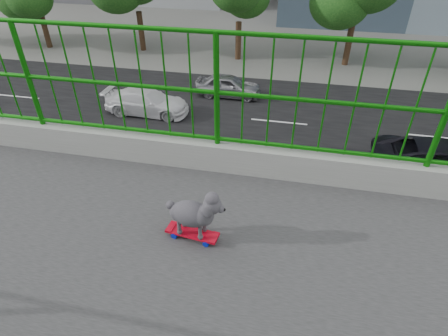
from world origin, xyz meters
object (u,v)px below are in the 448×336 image
Objects in this scene: car_3 at (147,102)px; car_4 at (228,86)px; skateboard at (192,233)px; car_1 at (182,178)px; poodle at (194,212)px; car_0 at (256,252)px; car_2 at (445,162)px; car_6 at (413,206)px.

car_3 reaches higher than car_4.
car_4 is (-3.20, 3.96, -0.00)m from car_3.
car_1 is at bearing -152.75° from skateboard.
poodle is at bearing 90.00° from skateboard.
poodle reaches higher than car_0.
car_2 is at bearing 156.60° from skateboard.
car_0 is at bearing -58.08° from car_6.
car_2 is 14.73m from car_3.
car_6 is (0.00, 8.48, 0.05)m from car_1.
car_1 is 8.48m from car_6.
car_2 is 1.24× the size of car_3.
skateboard is 0.91× the size of poodle.
car_2 is 12.23m from car_4.
car_6 reaches higher than car_0.
car_2 reaches higher than car_6.
car_3 is (-3.20, -14.38, -0.12)m from car_2.
car_6 reaches higher than car_3.
car_3 is 1.18× the size of car_4.
car_3 is at bearing 128.97° from car_4.
car_1 is 9.60m from car_4.
car_6 is at bearing 156.63° from poodle.
car_6 is (-8.86, 5.18, -6.53)m from poodle.
poodle is at bearing -0.40° from car_0.
car_1 is 1.07× the size of car_4.
skateboard is at bearing 20.32° from car_1.
car_0 is (-5.65, 0.07, -6.37)m from skateboard.
car_6 is (9.60, 8.57, 0.08)m from car_4.
car_1 is at bearing -179.45° from car_4.
car_1 is (-8.85, -3.28, -6.35)m from skateboard.
car_2 reaches higher than car_0.
car_2 is (-12.05, 7.05, -6.25)m from skateboard.
car_0 is at bearing -173.46° from poodle.
car_3 is (-6.40, -4.05, -0.02)m from car_1.
car_1 reaches higher than car_4.
car_0 is 0.69× the size of car_2.
car_1 reaches higher than car_3.
car_4 is at bearing -179.45° from car_1.
poodle is 18.18m from car_3.
car_6 is at bearing -117.06° from car_3.
car_0 is 6.05m from car_6.
car_2 is at bearing 149.94° from car_6.
car_3 is (-9.60, -7.39, 0.00)m from car_0.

